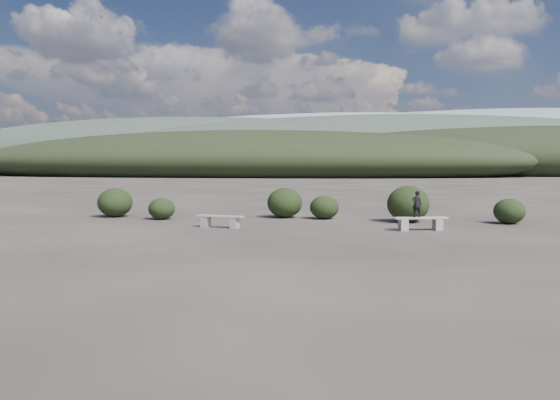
# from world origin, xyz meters

# --- Properties ---
(ground) EXTENTS (1200.00, 1200.00, 0.00)m
(ground) POSITION_xyz_m (0.00, 0.00, 0.00)
(ground) COLOR #292420
(ground) RESTS_ON ground
(bench_left) EXTENTS (1.70, 0.67, 0.42)m
(bench_left) POSITION_xyz_m (-2.75, 5.61, 0.25)
(bench_left) COLOR slate
(bench_left) RESTS_ON ground
(bench_right) EXTENTS (1.77, 0.87, 0.43)m
(bench_right) POSITION_xyz_m (3.84, 6.00, 0.26)
(bench_right) COLOR slate
(bench_right) RESTS_ON ground
(seated_person) EXTENTS (0.35, 0.28, 0.85)m
(seated_person) POSITION_xyz_m (3.71, 5.96, 0.86)
(seated_person) COLOR black
(seated_person) RESTS_ON bench_right
(shrub_a) EXTENTS (1.03, 1.03, 0.84)m
(shrub_a) POSITION_xyz_m (-5.80, 7.90, 0.42)
(shrub_a) COLOR black
(shrub_a) RESTS_ON ground
(shrub_b) EXTENTS (1.40, 1.40, 1.20)m
(shrub_b) POSITION_xyz_m (-1.21, 9.45, 0.60)
(shrub_b) COLOR black
(shrub_b) RESTS_ON ground
(shrub_c) EXTENTS (1.14, 1.14, 0.91)m
(shrub_c) POSITION_xyz_m (0.41, 9.22, 0.46)
(shrub_c) COLOR black
(shrub_c) RESTS_ON ground
(shrub_d) EXTENTS (1.55, 1.55, 1.35)m
(shrub_d) POSITION_xyz_m (3.57, 8.57, 0.68)
(shrub_d) COLOR black
(shrub_d) RESTS_ON ground
(shrub_e) EXTENTS (1.10, 1.10, 0.91)m
(shrub_e) POSITION_xyz_m (7.12, 8.64, 0.46)
(shrub_e) COLOR black
(shrub_e) RESTS_ON ground
(shrub_f) EXTENTS (1.39, 1.39, 1.18)m
(shrub_f) POSITION_xyz_m (-8.05, 8.51, 0.59)
(shrub_f) COLOR black
(shrub_f) RESTS_ON ground
(mountain_ridges) EXTENTS (500.00, 400.00, 56.00)m
(mountain_ridges) POSITION_xyz_m (-7.48, 339.06, 10.84)
(mountain_ridges) COLOR black
(mountain_ridges) RESTS_ON ground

